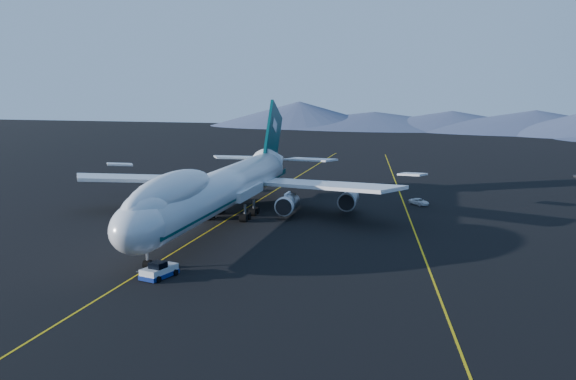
# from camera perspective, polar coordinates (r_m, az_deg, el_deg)

# --- Properties ---
(ground) EXTENTS (500.00, 500.00, 0.00)m
(ground) POSITION_cam_1_polar(r_m,az_deg,el_deg) (105.76, -5.98, -2.99)
(ground) COLOR black
(ground) RESTS_ON ground
(taxiway_line_main) EXTENTS (0.25, 220.00, 0.01)m
(taxiway_line_main) POSITION_cam_1_polar(r_m,az_deg,el_deg) (105.76, -5.98, -2.98)
(taxiway_line_main) COLOR gold
(taxiway_line_main) RESTS_ON ground
(taxiway_line_side) EXTENTS (28.08, 198.09, 0.01)m
(taxiway_line_side) POSITION_cam_1_polar(r_m,az_deg,el_deg) (109.45, 10.82, -2.68)
(taxiway_line_side) COLOR gold
(taxiway_line_side) RESTS_ON ground
(boeing_747) EXTENTS (59.62, 72.43, 19.37)m
(boeing_747) POSITION_cam_1_polar(r_m,az_deg,el_deg) (104.69, -6.03, 0.12)
(boeing_747) COLOR silver
(boeing_747) RESTS_ON ground
(pushback_tug) EXTENTS (3.62, 5.18, 2.06)m
(pushback_tug) POSITION_cam_1_polar(r_m,az_deg,el_deg) (78.14, -11.38, -7.16)
(pushback_tug) COLOR silver
(pushback_tug) RESTS_ON ground
(service_van) EXTENTS (4.40, 4.57, 1.21)m
(service_van) POSITION_cam_1_polar(r_m,az_deg,el_deg) (123.61, 11.57, -1.03)
(service_van) COLOR white
(service_van) RESTS_ON ground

